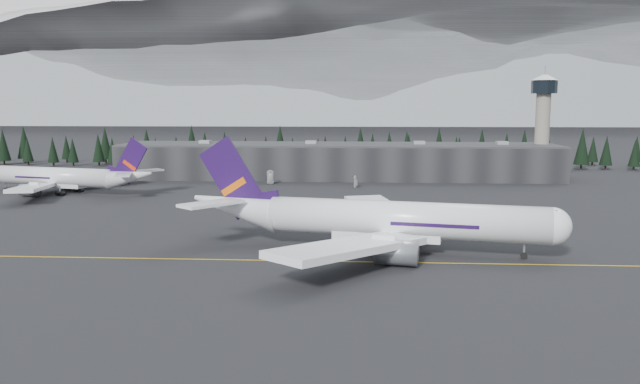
# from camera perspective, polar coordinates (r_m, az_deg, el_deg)

# --- Properties ---
(ground) EXTENTS (1400.00, 1400.00, 0.00)m
(ground) POSITION_cam_1_polar(r_m,az_deg,el_deg) (110.00, -0.66, -6.08)
(ground) COLOR black
(ground) RESTS_ON ground
(taxiline) EXTENTS (400.00, 0.40, 0.02)m
(taxiline) POSITION_cam_1_polar(r_m,az_deg,el_deg) (108.06, -0.74, -6.33)
(taxiline) COLOR gold
(taxiline) RESTS_ON ground
(terminal) EXTENTS (160.00, 30.00, 12.60)m
(terminal) POSITION_cam_1_polar(r_m,az_deg,el_deg) (232.47, 1.64, 2.88)
(terminal) COLOR black
(terminal) RESTS_ON ground
(control_tower) EXTENTS (10.00, 10.00, 37.70)m
(control_tower) POSITION_cam_1_polar(r_m,az_deg,el_deg) (243.85, 19.71, 6.69)
(control_tower) COLOR gray
(control_tower) RESTS_ON ground
(treeline) EXTENTS (360.00, 20.00, 15.00)m
(treeline) POSITION_cam_1_polar(r_m,az_deg,el_deg) (269.24, 1.91, 3.82)
(treeline) COLOR black
(treeline) RESTS_ON ground
(mountain_ridge) EXTENTS (4400.00, 900.00, 420.00)m
(mountain_ridge) POSITION_cam_1_polar(r_m,az_deg,el_deg) (1106.79, 3.23, 6.50)
(mountain_ridge) COLOR white
(mountain_ridge) RESTS_ON ground
(jet_main) EXTENTS (70.09, 64.10, 20.81)m
(jet_main) POSITION_cam_1_polar(r_m,az_deg,el_deg) (115.44, 4.71, -2.46)
(jet_main) COLOR white
(jet_main) RESTS_ON ground
(jet_parked) EXTENTS (58.83, 53.66, 17.60)m
(jet_parked) POSITION_cam_1_polar(r_m,az_deg,el_deg) (204.71, -22.24, 1.24)
(jet_parked) COLOR silver
(jet_parked) RESTS_ON ground
(gse_vehicle_a) EXTENTS (2.75, 5.07, 1.35)m
(gse_vehicle_a) POSITION_cam_1_polar(r_m,az_deg,el_deg) (213.59, -4.56, 0.90)
(gse_vehicle_a) COLOR silver
(gse_vehicle_a) RESTS_ON ground
(gse_vehicle_b) EXTENTS (4.16, 1.80, 1.40)m
(gse_vehicle_b) POSITION_cam_1_polar(r_m,az_deg,el_deg) (203.41, 3.29, 0.57)
(gse_vehicle_b) COLOR silver
(gse_vehicle_b) RESTS_ON ground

